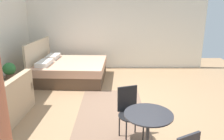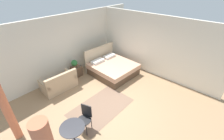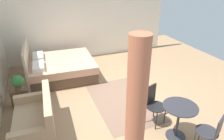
{
  "view_description": "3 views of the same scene",
  "coord_description": "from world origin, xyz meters",
  "px_view_note": "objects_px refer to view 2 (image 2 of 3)",
  "views": [
    {
      "loc": [
        -4.59,
        0.14,
        2.18
      ],
      "look_at": [
        0.14,
        0.14,
        0.78
      ],
      "focal_mm": 34.6,
      "sensor_mm": 36.0,
      "label": 1
    },
    {
      "loc": [
        -3.26,
        -2.97,
        4.17
      ],
      "look_at": [
        0.64,
        0.47,
        1.07
      ],
      "focal_mm": 24.62,
      "sensor_mm": 36.0,
      "label": 2
    },
    {
      "loc": [
        -4.44,
        2.06,
        3.09
      ],
      "look_at": [
        -0.01,
        0.31,
        0.8
      ],
      "focal_mm": 32.65,
      "sensor_mm": 36.0,
      "label": 3
    }
  ],
  "objects_px": {
    "bed": "(112,68)",
    "balcony_table": "(73,133)",
    "couch": "(60,83)",
    "cafe_chair_near_window": "(85,116)",
    "potted_plant": "(74,63)",
    "nightstand": "(77,71)"
  },
  "relations": [
    {
      "from": "balcony_table",
      "to": "cafe_chair_near_window",
      "type": "xyz_separation_m",
      "value": [
        0.61,
        0.21,
        0.01
      ]
    },
    {
      "from": "balcony_table",
      "to": "cafe_chair_near_window",
      "type": "relative_size",
      "value": 0.85
    },
    {
      "from": "balcony_table",
      "to": "couch",
      "type": "bearing_deg",
      "value": 65.71
    },
    {
      "from": "couch",
      "to": "potted_plant",
      "type": "height_order",
      "value": "potted_plant"
    },
    {
      "from": "cafe_chair_near_window",
      "to": "potted_plant",
      "type": "bearing_deg",
      "value": 58.96
    },
    {
      "from": "couch",
      "to": "nightstand",
      "type": "relative_size",
      "value": 2.79
    },
    {
      "from": "bed",
      "to": "balcony_table",
      "type": "distance_m",
      "value": 4.09
    },
    {
      "from": "nightstand",
      "to": "potted_plant",
      "type": "bearing_deg",
      "value": -166.65
    },
    {
      "from": "bed",
      "to": "nightstand",
      "type": "bearing_deg",
      "value": 137.89
    },
    {
      "from": "couch",
      "to": "potted_plant",
      "type": "distance_m",
      "value": 1.19
    },
    {
      "from": "bed",
      "to": "nightstand",
      "type": "distance_m",
      "value": 1.75
    },
    {
      "from": "bed",
      "to": "potted_plant",
      "type": "height_order",
      "value": "bed"
    },
    {
      "from": "bed",
      "to": "potted_plant",
      "type": "bearing_deg",
      "value": 140.56
    },
    {
      "from": "balcony_table",
      "to": "cafe_chair_near_window",
      "type": "distance_m",
      "value": 0.65
    },
    {
      "from": "nightstand",
      "to": "cafe_chair_near_window",
      "type": "xyz_separation_m",
      "value": [
        -1.75,
        -2.77,
        0.28
      ]
    },
    {
      "from": "couch",
      "to": "cafe_chair_near_window",
      "type": "height_order",
      "value": "cafe_chair_near_window"
    },
    {
      "from": "couch",
      "to": "cafe_chair_near_window",
      "type": "bearing_deg",
      "value": -103.55
    },
    {
      "from": "bed",
      "to": "cafe_chair_near_window",
      "type": "height_order",
      "value": "bed"
    },
    {
      "from": "couch",
      "to": "balcony_table",
      "type": "bearing_deg",
      "value": -114.29
    },
    {
      "from": "balcony_table",
      "to": "cafe_chair_near_window",
      "type": "height_order",
      "value": "cafe_chair_near_window"
    },
    {
      "from": "cafe_chair_near_window",
      "to": "nightstand",
      "type": "bearing_deg",
      "value": 57.67
    },
    {
      "from": "potted_plant",
      "to": "balcony_table",
      "type": "height_order",
      "value": "potted_plant"
    }
  ]
}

